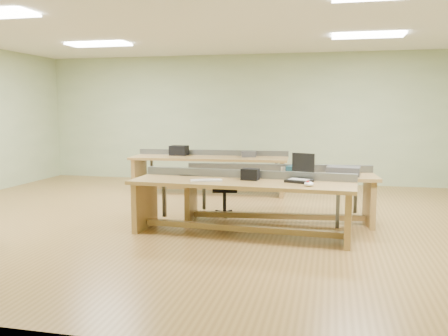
{
  "coord_description": "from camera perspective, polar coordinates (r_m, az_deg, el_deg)",
  "views": [
    {
      "loc": [
        1.94,
        -7.11,
        1.73
      ],
      "look_at": [
        0.46,
        -0.6,
        0.9
      ],
      "focal_mm": 38.0,
      "sensor_mm": 36.0,
      "label": 1
    }
  ],
  "objects": [
    {
      "name": "drinks_can",
      "position": [
        7.13,
        7.1,
        -0.35
      ],
      "size": [
        0.07,
        0.07,
        0.12
      ],
      "primitive_type": "cylinder",
      "rotation": [
        0.0,
        0.0,
        -0.02
      ],
      "color": "silver",
      "rests_on": "workbench_mid"
    },
    {
      "name": "workbench_mid",
      "position": [
        7.3,
        6.56,
        -2.17
      ],
      "size": [
        2.97,
        1.07,
        0.86
      ],
      "rotation": [
        0.0,
        0.0,
        0.1
      ],
      "color": "#A78146",
      "rests_on": "floor"
    },
    {
      "name": "mug",
      "position": [
        7.15,
        8.74,
        -0.49
      ],
      "size": [
        0.13,
        0.13,
        0.09
      ],
      "primitive_type": "imported",
      "rotation": [
        0.0,
        0.0,
        -0.16
      ],
      "color": "#353538",
      "rests_on": "workbench_mid"
    },
    {
      "name": "ceiling",
      "position": [
        7.48,
        -2.55,
        16.89
      ],
      "size": [
        10.0,
        10.0,
        0.0
      ],
      "primitive_type": "plane",
      "color": "silver",
      "rests_on": "wall_back"
    },
    {
      "name": "tray_back",
      "position": [
        9.75,
        2.98,
        1.68
      ],
      "size": [
        0.33,
        0.28,
        0.12
      ],
      "primitive_type": "cube",
      "rotation": [
        0.0,
        0.0,
        0.25
      ],
      "color": "#353538",
      "rests_on": "workbench_back"
    },
    {
      "name": "wall_front",
      "position": [
        3.67,
        -19.17,
        3.16
      ],
      "size": [
        10.0,
        0.04,
        3.0
      ],
      "primitive_type": "cube",
      "color": "#A8B98C",
      "rests_on": "floor"
    },
    {
      "name": "camera_bag",
      "position": [
        6.57,
        3.16,
        -0.76
      ],
      "size": [
        0.25,
        0.18,
        0.16
      ],
      "primitive_type": "cube",
      "rotation": [
        0.0,
        0.0,
        -0.11
      ],
      "color": "black",
      "rests_on": "workbench_front"
    },
    {
      "name": "wall_back",
      "position": [
        11.28,
        2.89,
        5.94
      ],
      "size": [
        10.0,
        0.04,
        3.0
      ],
      "primitive_type": "cube",
      "color": "#A8B98C",
      "rests_on": "floor"
    },
    {
      "name": "workbench_back",
      "position": [
        9.82,
        -1.77,
        0.29
      ],
      "size": [
        3.27,
        1.04,
        0.86
      ],
      "rotation": [
        0.0,
        0.0,
        0.06
      ],
      "color": "#A78146",
      "rests_on": "floor"
    },
    {
      "name": "fluor_panels",
      "position": [
        7.47,
        -2.55,
        16.67
      ],
      "size": [
        6.2,
        3.5,
        0.03
      ],
      "color": "white",
      "rests_on": "ceiling"
    },
    {
      "name": "workbench_front",
      "position": [
        6.51,
        2.1,
        -3.22
      ],
      "size": [
        3.1,
        0.98,
        0.86
      ],
      "rotation": [
        0.0,
        0.0,
        -0.05
      ],
      "color": "#A78146",
      "rests_on": "floor"
    },
    {
      "name": "parts_bin_grey",
      "position": [
        7.24,
        14.15,
        -0.36
      ],
      "size": [
        0.51,
        0.35,
        0.13
      ],
      "primitive_type": "cube",
      "rotation": [
        0.0,
        0.0,
        -0.1
      ],
      "color": "#353538",
      "rests_on": "workbench_mid"
    },
    {
      "name": "task_chair",
      "position": [
        7.77,
        0.06,
        -3.43
      ],
      "size": [
        0.55,
        0.55,
        0.84
      ],
      "rotation": [
        0.0,
        0.0,
        0.25
      ],
      "color": "black",
      "rests_on": "floor"
    },
    {
      "name": "laptop_screen",
      "position": [
        6.54,
        9.51,
        0.66
      ],
      "size": [
        0.31,
        0.13,
        0.26
      ],
      "primitive_type": "cube",
      "rotation": [
        0.0,
        0.0,
        -0.35
      ],
      "color": "black",
      "rests_on": "laptop_base"
    },
    {
      "name": "storage_box_back",
      "position": [
        10.12,
        -5.45,
        2.11
      ],
      "size": [
        0.38,
        0.28,
        0.21
      ],
      "primitive_type": "cube",
      "rotation": [
        0.0,
        0.0,
        -0.07
      ],
      "color": "black",
      "rests_on": "workbench_back"
    },
    {
      "name": "floor",
      "position": [
        7.57,
        -2.43,
        -6.1
      ],
      "size": [
        10.0,
        10.0,
        0.0
      ],
      "primitive_type": "plane",
      "color": "olive",
      "rests_on": "ground"
    },
    {
      "name": "laptop_base",
      "position": [
        6.45,
        9.02,
        -1.54
      ],
      "size": [
        0.39,
        0.36,
        0.04
      ],
      "primitive_type": "cube",
      "rotation": [
        0.0,
        0.0,
        -0.35
      ],
      "color": "black",
      "rests_on": "workbench_front"
    },
    {
      "name": "parts_bin_teal",
      "position": [
        7.24,
        9.12,
        -0.25
      ],
      "size": [
        0.41,
        0.35,
        0.12
      ],
      "primitive_type": "cube",
      "rotation": [
        0.0,
        0.0,
        -0.27
      ],
      "color": "#143643",
      "rests_on": "workbench_mid"
    },
    {
      "name": "keyboard",
      "position": [
        6.44,
        -2.14,
        -1.52
      ],
      "size": [
        0.45,
        0.28,
        0.02
      ],
      "primitive_type": "cube",
      "rotation": [
        0.0,
        0.0,
        0.37
      ],
      "color": "beige",
      "rests_on": "workbench_front"
    },
    {
      "name": "trackball_mouse",
      "position": [
        6.13,
        10.18,
        -1.89
      ],
      "size": [
        0.12,
        0.15,
        0.06
      ],
      "primitive_type": "ellipsoid",
      "rotation": [
        0.0,
        0.0,
        -0.02
      ],
      "color": "white",
      "rests_on": "workbench_front"
    }
  ]
}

